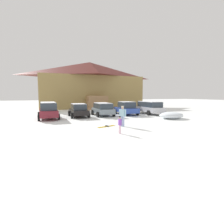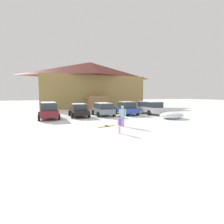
{
  "view_description": "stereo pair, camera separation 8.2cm",
  "coord_description": "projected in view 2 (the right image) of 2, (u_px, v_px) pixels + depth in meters",
  "views": [
    {
      "loc": [
        -4.76,
        -7.63,
        2.56
      ],
      "look_at": [
        0.97,
        7.19,
        1.0
      ],
      "focal_mm": 28.0,
      "sensor_mm": 36.0,
      "label": 1
    },
    {
      "loc": [
        -4.68,
        -7.66,
        2.56
      ],
      "look_at": [
        0.97,
        7.19,
        1.0
      ],
      "focal_mm": 28.0,
      "sensor_mm": 36.0,
      "label": 2
    }
  ],
  "objects": [
    {
      "name": "parked_grey_wagon",
      "position": [
        103.0,
        109.0,
        21.48
      ],
      "size": [
        2.23,
        4.06,
        1.59
      ],
      "color": "gray",
      "rests_on": "ground"
    },
    {
      "name": "ground",
      "position": [
        144.0,
        145.0,
        9.03
      ],
      "size": [
        160.0,
        160.0,
        0.0
      ],
      "primitive_type": "plane",
      "color": "white"
    },
    {
      "name": "skier_adult_in_blue_parka",
      "position": [
        122.0,
        115.0,
        14.16
      ],
      "size": [
        0.44,
        0.51,
        1.67
      ],
      "color": "#97A8D4",
      "rests_on": "ground"
    },
    {
      "name": "parked_black_sedan",
      "position": [
        79.0,
        110.0,
        20.4
      ],
      "size": [
        2.1,
        4.14,
        1.56
      ],
      "color": "black",
      "rests_on": "ground"
    },
    {
      "name": "plowed_snow_pile",
      "position": [
        172.0,
        115.0,
        18.85
      ],
      "size": [
        2.68,
        2.14,
        0.71
      ],
      "primitive_type": "ellipsoid",
      "color": "white",
      "rests_on": "ground"
    },
    {
      "name": "parked_maroon_van",
      "position": [
        48.0,
        110.0,
        18.87
      ],
      "size": [
        2.2,
        4.7,
        1.79
      ],
      "color": "maroon",
      "rests_on": "ground"
    },
    {
      "name": "pair_of_skis",
      "position": [
        107.0,
        126.0,
        14.14
      ],
      "size": [
        1.68,
        0.81,
        0.08
      ],
      "color": "yellow",
      "rests_on": "ground"
    },
    {
      "name": "parked_silver_wagon",
      "position": [
        150.0,
        107.0,
        23.38
      ],
      "size": [
        2.28,
        4.76,
        1.69
      ],
      "color": "silver",
      "rests_on": "ground"
    },
    {
      "name": "ski_lodge",
      "position": [
        90.0,
        85.0,
        36.31
      ],
      "size": [
        20.29,
        12.04,
        9.25
      ],
      "color": "olive",
      "rests_on": "ground"
    },
    {
      "name": "parked_blue_hatchback",
      "position": [
        126.0,
        108.0,
        22.65
      ],
      "size": [
        2.31,
        4.19,
        1.7
      ],
      "color": "#2D49A6",
      "rests_on": "ground"
    },
    {
      "name": "skier_child_in_purple_jacket",
      "position": [
        119.0,
        124.0,
        11.53
      ],
      "size": [
        0.2,
        0.43,
        1.16
      ],
      "color": "beige",
      "rests_on": "ground"
    }
  ]
}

